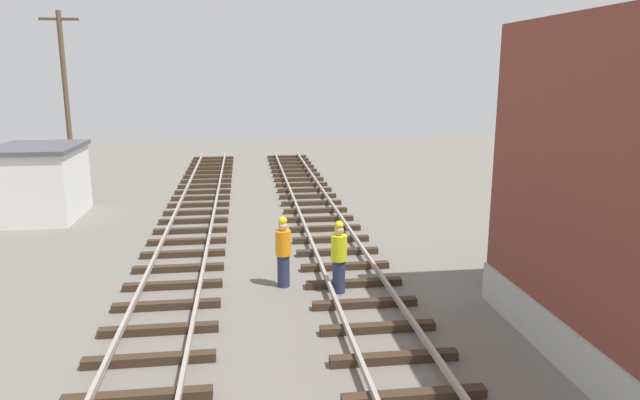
% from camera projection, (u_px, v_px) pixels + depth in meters
% --- Properties ---
extents(control_hut, '(3.00, 3.80, 2.76)m').
position_uv_depth(control_hut, '(40.00, 182.00, 21.92)').
color(control_hut, silver).
rests_on(control_hut, ground).
extents(utility_pole_far, '(1.80, 0.24, 8.28)m').
position_uv_depth(utility_pole_far, '(66.00, 95.00, 28.15)').
color(utility_pole_far, brown).
rests_on(utility_pole_far, ground).
extents(track_worker_foreground, '(0.40, 0.40, 1.87)m').
position_uv_depth(track_worker_foreground, '(283.00, 252.00, 14.91)').
color(track_worker_foreground, '#262D4C').
rests_on(track_worker_foreground, ground).
extents(track_worker_distant, '(0.40, 0.40, 1.87)m').
position_uv_depth(track_worker_distant, '(339.00, 257.00, 14.49)').
color(track_worker_distant, '#262D4C').
rests_on(track_worker_distant, ground).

